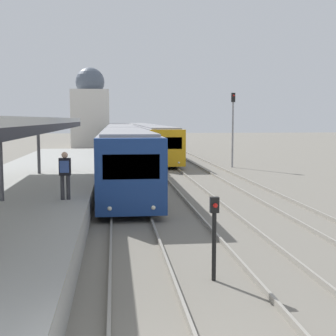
{
  "coord_description": "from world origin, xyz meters",
  "views": [
    {
      "loc": [
        -0.59,
        -5.16,
        3.71
      ],
      "look_at": [
        1.65,
        14.21,
        1.67
      ],
      "focal_mm": 50.0,
      "sensor_mm": 36.0,
      "label": 1
    }
  ],
  "objects_px": {
    "train_near": "(121,142)",
    "train_far": "(146,136)",
    "signal_post_near": "(214,229)",
    "signal_mast_far": "(233,121)",
    "person_on_platform": "(65,172)"
  },
  "relations": [
    {
      "from": "signal_post_near",
      "to": "signal_mast_far",
      "type": "xyz_separation_m",
      "value": [
        6.8,
        24.85,
        2.33
      ]
    },
    {
      "from": "person_on_platform",
      "to": "train_far",
      "type": "height_order",
      "value": "train_far"
    },
    {
      "from": "train_far",
      "to": "signal_post_near",
      "type": "height_order",
      "value": "train_far"
    },
    {
      "from": "train_near",
      "to": "signal_mast_far",
      "type": "xyz_separation_m",
      "value": [
        8.46,
        -5.23,
        1.79
      ]
    },
    {
      "from": "train_near",
      "to": "train_far",
      "type": "distance_m",
      "value": 17.18
    },
    {
      "from": "train_near",
      "to": "signal_mast_far",
      "type": "distance_m",
      "value": 10.11
    },
    {
      "from": "signal_post_near",
      "to": "train_far",
      "type": "bearing_deg",
      "value": 88.01
    },
    {
      "from": "train_near",
      "to": "signal_mast_far",
      "type": "height_order",
      "value": "signal_mast_far"
    },
    {
      "from": "train_near",
      "to": "signal_mast_far",
      "type": "bearing_deg",
      "value": -31.72
    },
    {
      "from": "signal_post_near",
      "to": "train_near",
      "type": "bearing_deg",
      "value": 93.17
    },
    {
      "from": "train_far",
      "to": "signal_mast_far",
      "type": "relative_size",
      "value": 8.32
    },
    {
      "from": "person_on_platform",
      "to": "train_near",
      "type": "distance_m",
      "value": 24.11
    },
    {
      "from": "person_on_platform",
      "to": "train_far",
      "type": "xyz_separation_m",
      "value": [
        5.59,
        40.86,
        -0.2
      ]
    },
    {
      "from": "signal_mast_far",
      "to": "signal_post_near",
      "type": "bearing_deg",
      "value": -105.31
    },
    {
      "from": "signal_post_near",
      "to": "signal_mast_far",
      "type": "distance_m",
      "value": 25.87
    }
  ]
}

